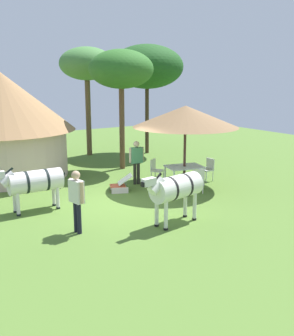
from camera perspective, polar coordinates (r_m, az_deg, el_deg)
name	(u,v)px	position (r m, az deg, el deg)	size (l,w,h in m)	color
ground_plane	(124,202)	(13.46, -3.32, -4.90)	(36.00, 36.00, 0.00)	#50732D
thatched_hut	(2,121)	(17.54, -19.90, 6.30)	(5.91, 5.91, 4.33)	beige
shade_umbrella	(185,116)	(15.15, 5.50, 7.32)	(3.98, 3.98, 3.05)	#4F2D2A
patio_dining_table	(184,168)	(15.47, 5.34, -0.02)	(1.54, 1.25, 0.74)	silver
patio_chair_near_lawn	(208,168)	(16.26, 8.70, 0.02)	(0.42, 0.44, 0.90)	silver
patio_chair_east_end	(155,169)	(15.93, 1.21, -0.10)	(0.60, 0.59, 0.90)	white
patio_chair_west_end	(197,179)	(14.42, 7.16, -1.60)	(0.54, 0.52, 0.90)	silver
guest_beside_umbrella	(136,158)	(15.43, -1.51, 1.37)	(0.60, 0.26, 1.70)	black
standing_watcher	(77,196)	(10.75, -9.99, -3.94)	(0.29, 0.61, 1.72)	black
striped_lounge_chair	(121,185)	(14.64, -3.78, -2.38)	(0.94, 0.79, 0.63)	#C65535
zebra_nearest_camera	(175,188)	(11.28, 4.01, -2.89)	(2.21, 0.91, 1.59)	silver
zebra_by_umbrella	(34,182)	(12.82, -15.84, -1.89)	(2.32, 0.69, 1.48)	silver
acacia_tree_left_background	(121,70)	(17.88, -3.69, 13.76)	(2.82, 2.82, 5.26)	brown
acacia_tree_right_background	(147,67)	(21.63, 0.00, 14.20)	(3.82, 3.82, 5.75)	#433122
acacia_tree_behind_hut	(87,65)	(21.33, -8.57, 14.32)	(2.80, 2.80, 5.58)	brown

